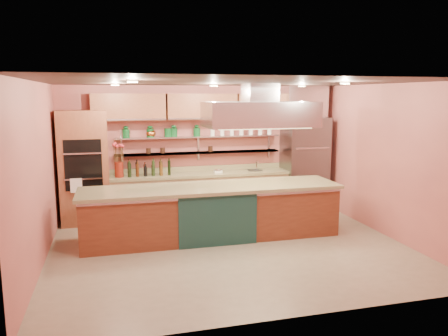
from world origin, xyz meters
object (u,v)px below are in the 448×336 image
object	(u,v)px
flower_vase	(119,170)
copper_kettle	(151,133)
refrigerator	(304,164)
kitchen_scale	(218,170)
green_canister	(168,133)
island	(212,212)

from	to	relation	value
flower_vase	copper_kettle	size ratio (longest dim) A/B	1.58
refrigerator	kitchen_scale	world-z (taller)	refrigerator
copper_kettle	green_canister	size ratio (longest dim) A/B	1.10
refrigerator	green_canister	distance (m)	3.18
flower_vase	green_canister	xyz separation A→B (m)	(1.05, 0.22, 0.72)
island	copper_kettle	world-z (taller)	copper_kettle
island	green_canister	size ratio (longest dim) A/B	25.46
refrigerator	island	bearing A→B (deg)	-149.08
flower_vase	copper_kettle	world-z (taller)	copper_kettle
island	copper_kettle	xyz separation A→B (m)	(-0.91, 1.74, 1.31)
island	flower_vase	xyz separation A→B (m)	(-1.60, 1.52, 0.61)
island	refrigerator	bearing A→B (deg)	31.25
kitchen_scale	copper_kettle	xyz separation A→B (m)	(-1.40, 0.22, 0.82)
copper_kettle	green_canister	world-z (taller)	green_canister
refrigerator	copper_kettle	world-z (taller)	refrigerator
island	green_canister	world-z (taller)	green_canister
flower_vase	kitchen_scale	bearing A→B (deg)	0.00
kitchen_scale	flower_vase	bearing A→B (deg)	-162.52
island	flower_vase	world-z (taller)	flower_vase
refrigerator	flower_vase	size ratio (longest dim) A/B	6.66
flower_vase	kitchen_scale	world-z (taller)	flower_vase
flower_vase	green_canister	size ratio (longest dim) A/B	1.74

